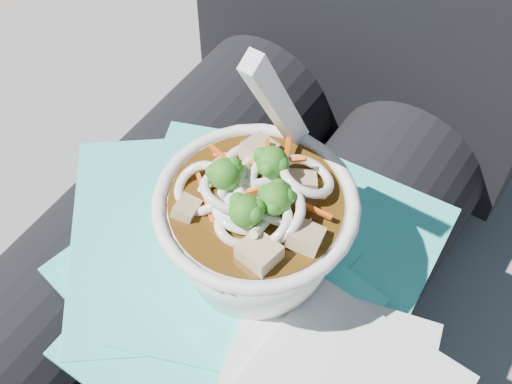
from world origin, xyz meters
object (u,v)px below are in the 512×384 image
Objects in this scene: plastic_bag at (223,265)px; udon_bowl at (256,223)px; lap at (202,295)px; person_body at (262,200)px; stone_ledge at (285,316)px.

plastic_bag is 0.06m from udon_bowl.
person_body is (0.00, 0.09, 0.03)m from lap.
stone_ledge is at bearing 100.70° from plastic_bag.
plastic_bag is at bearing -149.36° from udon_bowl.
person_body reaches higher than plastic_bag.
person_body is at bearing -90.00° from stone_ledge.
person_body reaches higher than lap.
person_body is 5.10× the size of udon_bowl.
udon_bowl is (0.05, 0.01, 0.14)m from lap.
udon_bowl reaches higher than lap.
person_body reaches higher than udon_bowl.
lap is 1.58× the size of plastic_bag.
stone_ledge is 5.24× the size of udon_bowl.
plastic_bag is at bearing -9.89° from lap.
plastic_bag is at bearing -73.24° from person_body.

